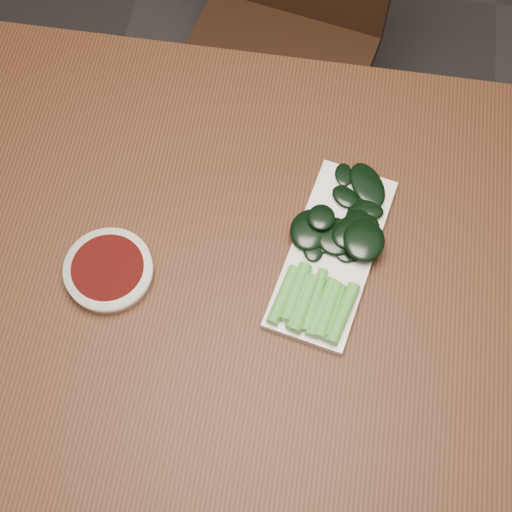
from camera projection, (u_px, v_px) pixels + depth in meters
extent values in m
plane|color=#2E2C2C|center=(253.00, 398.00, 1.70)|extent=(6.00, 6.00, 0.00)
cube|color=#402112|center=(252.00, 282.00, 1.04)|extent=(1.40, 0.80, 0.04)
cube|color=black|center=(270.00, 75.00, 1.56)|extent=(0.47, 0.47, 0.04)
cylinder|color=black|center=(179.00, 169.00, 1.72)|extent=(0.04, 0.04, 0.41)
cylinder|color=black|center=(312.00, 212.00, 1.68)|extent=(0.04, 0.04, 0.41)
cylinder|color=black|center=(229.00, 63.00, 1.86)|extent=(0.04, 0.04, 0.41)
cylinder|color=black|center=(355.00, 100.00, 1.81)|extent=(0.04, 0.04, 0.41)
cylinder|color=silver|center=(109.00, 271.00, 1.01)|extent=(0.12, 0.12, 0.03)
cylinder|color=#3C0805|center=(108.00, 268.00, 1.00)|extent=(0.10, 0.10, 0.00)
cube|color=silver|center=(332.00, 253.00, 1.02)|extent=(0.17, 0.30, 0.01)
cylinder|color=green|center=(283.00, 295.00, 0.98)|extent=(0.04, 0.09, 0.02)
cylinder|color=green|center=(296.00, 292.00, 0.98)|extent=(0.04, 0.09, 0.02)
cylinder|color=green|center=(299.00, 302.00, 0.98)|extent=(0.03, 0.08, 0.02)
cylinder|color=green|center=(304.00, 303.00, 0.98)|extent=(0.04, 0.09, 0.02)
cylinder|color=green|center=(315.00, 300.00, 0.98)|extent=(0.03, 0.09, 0.01)
cylinder|color=green|center=(322.00, 307.00, 0.97)|extent=(0.04, 0.09, 0.02)
cylinder|color=green|center=(328.00, 310.00, 0.97)|extent=(0.03, 0.09, 0.02)
cylinder|color=green|center=(333.00, 310.00, 0.97)|extent=(0.03, 0.08, 0.01)
cylinder|color=green|center=(343.00, 313.00, 0.97)|extent=(0.04, 0.09, 0.02)
ellipsoid|color=black|center=(358.00, 229.00, 1.02)|extent=(0.04, 0.06, 0.01)
ellipsoid|color=black|center=(364.00, 240.00, 1.00)|extent=(0.06, 0.07, 0.01)
ellipsoid|color=black|center=(364.00, 248.00, 1.01)|extent=(0.06, 0.06, 0.01)
ellipsoid|color=black|center=(363.00, 212.00, 1.04)|extent=(0.07, 0.08, 0.01)
ellipsoid|color=black|center=(369.00, 211.00, 1.04)|extent=(0.04, 0.03, 0.01)
ellipsoid|color=black|center=(345.00, 197.00, 1.05)|extent=(0.05, 0.05, 0.01)
ellipsoid|color=black|center=(344.00, 174.00, 1.06)|extent=(0.03, 0.04, 0.01)
ellipsoid|color=black|center=(368.00, 185.00, 1.05)|extent=(0.08, 0.09, 0.01)
ellipsoid|color=black|center=(310.00, 230.00, 1.02)|extent=(0.07, 0.08, 0.01)
ellipsoid|color=black|center=(336.00, 236.00, 1.02)|extent=(0.08, 0.08, 0.01)
ellipsoid|color=black|center=(321.00, 217.00, 1.02)|extent=(0.04, 0.04, 0.01)
ellipsoid|color=black|center=(356.00, 231.00, 1.02)|extent=(0.09, 0.09, 0.01)
ellipsoid|color=black|center=(313.00, 249.00, 1.01)|extent=(0.03, 0.04, 0.01)
ellipsoid|color=black|center=(354.00, 249.00, 1.01)|extent=(0.04, 0.05, 0.01)
ellipsoid|color=black|center=(344.00, 253.00, 1.01)|extent=(0.04, 0.04, 0.01)
ellipsoid|color=black|center=(326.00, 244.00, 1.02)|extent=(0.04, 0.04, 0.01)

